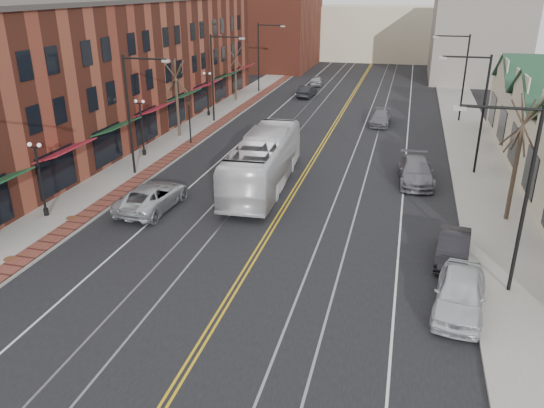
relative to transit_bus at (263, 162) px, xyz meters
The scene contains 31 objects.
ground 16.22m from the transit_bus, 82.30° to the right, with size 160.00×160.00×0.00m, color black.
sidewalk_left 10.75m from the transit_bus, 157.82° to the left, with size 4.00×120.00×0.15m, color gray.
sidewalk_right 14.81m from the transit_bus, 15.81° to the left, with size 4.00×120.00×0.15m, color gray.
building_left 20.47m from the transit_bus, 146.82° to the left, with size 10.00×50.00×11.00m, color maroon.
backdrop_left 56.01m from the transit_bus, 104.37° to the left, with size 14.00×18.00×14.00m, color maroon.
backdrop_mid 69.10m from the transit_bus, 88.21° to the left, with size 22.00×14.00×9.00m, color beige.
backdrop_right 52.07m from the transit_bus, 70.70° to the left, with size 12.00×16.00×11.00m, color slate.
streetlight_l_1 9.48m from the transit_bus, behind, with size 3.33×0.25×8.00m.
streetlight_l_2 18.61m from the transit_bus, 119.02° to the left, with size 3.33×0.25×8.00m.
streetlight_l_3 33.39m from the transit_bus, 105.51° to the left, with size 3.33×0.25×8.00m.
streetlight_r_0 16.89m from the transit_bus, 37.10° to the right, with size 3.33×0.25×8.00m.
streetlight_r_1 14.89m from the transit_bus, 24.47° to the left, with size 3.33×0.25×8.00m.
streetlight_r_2 25.88m from the transit_bus, 59.03° to the left, with size 3.33×0.25×8.00m.
lamppost_l_1 13.31m from the transit_bus, 143.10° to the right, with size 0.84×0.28×4.27m.
lamppost_l_2 11.38m from the transit_bus, 159.34° to the left, with size 0.84×0.28×4.27m.
lamppost_l_3 20.92m from the transit_bus, 120.57° to the left, with size 0.84×0.28×4.27m.
tree_left_near 14.50m from the transit_bus, 135.92° to the left, with size 1.78×1.37×6.48m.
tree_left_far 28.03m from the transit_bus, 111.67° to the left, with size 1.66×1.28×6.02m.
tree_right_mid 14.94m from the transit_bus, ahead, with size 1.90×1.46×6.93m.
manhole_mid 15.90m from the transit_bus, 124.83° to the right, with size 0.60×0.60×0.02m, color #592D19.
manhole_far 12.16m from the transit_bus, 138.53° to the right, with size 0.60×0.60×0.02m, color #592D19.
traffic_signal 11.65m from the transit_bus, 136.48° to the left, with size 0.18×0.15×3.80m.
transit_bus is the anchor object (origin of this frame).
parked_suv 7.57m from the transit_bus, 135.25° to the right, with size 2.57×5.58×1.55m, color #B4B8BC.
parked_car_a 16.60m from the transit_bus, 46.25° to the right, with size 1.92×4.77×1.63m, color silver.
parked_car_b 13.78m from the transit_bus, 33.50° to the right, with size 1.44×4.14×1.36m, color black.
parked_car_c 10.24m from the transit_bus, 18.67° to the left, with size 2.20×5.40×1.57m, color slate.
parked_car_d 10.64m from the transit_bus, 24.23° to the left, with size 1.66×4.13×1.41m, color black.
distant_car_left 30.58m from the transit_bus, 95.56° to the left, with size 1.43×4.11×1.36m, color black.
distant_car_right 19.96m from the transit_bus, 71.46° to the left, with size 1.81×4.44×1.29m, color slate.
distant_car_far 38.56m from the transit_bus, 94.77° to the left, with size 1.50×3.73×1.27m, color #9B9DA2.
Camera 1 is at (6.53, -15.59, 12.25)m, focal length 35.00 mm.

